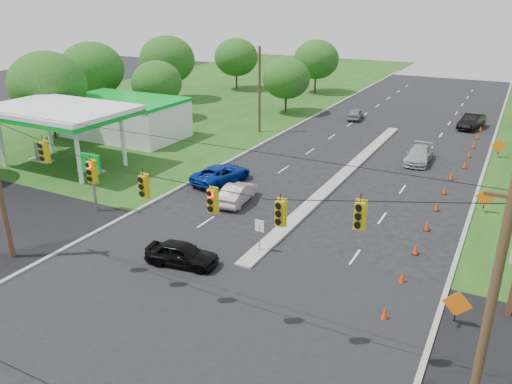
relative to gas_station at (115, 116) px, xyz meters
The scene contains 39 objects.
ground 31.23m from the gas_station, 40.57° to the right, with size 160.00×160.00×0.00m, color black.
grass_left 6.87m from the gas_station, behind, with size 40.00×160.00×0.06m, color #1E4714.
cross_street 31.23m from the gas_station, 40.57° to the right, with size 160.00×14.00×0.02m, color black.
curb_left 16.89m from the gas_station, 35.78° to the left, with size 0.25×110.00×0.16m, color gray.
curb_right 35.22m from the gas_station, 16.13° to the left, with size 0.25×110.00×0.16m, color gray.
median 23.79m from the gas_station, ahead, with size 1.00×34.00×0.18m, color gray.
median_sign 27.62m from the gas_station, 31.07° to the right, with size 0.55×0.06×2.05m.
signal_span 31.83m from the gas_station, 42.00° to the right, with size 25.60×0.32×9.00m.
utility_pole_far_left 14.93m from the gas_station, 41.21° to the left, with size 0.28×0.28×9.00m, color #422D1C.
gas_station is the anchor object (origin of this frame).
cone_0 36.05m from the gas_station, 28.63° to the right, with size 0.32×0.32×0.70m, color red.
cone_1 34.52m from the gas_station, 23.51° to the right, with size 0.32×0.32×0.70m, color red.
cone_2 33.28m from the gas_station, 17.97° to the right, with size 0.32×0.32×0.70m, color red.
cone_3 32.37m from the gas_station, 12.05° to the right, with size 0.32×0.32×0.70m, color red.
cone_4 31.83m from the gas_station, ahead, with size 0.32×0.32×0.70m, color red.
cone_5 31.67m from the gas_station, ahead, with size 0.32×0.32×0.70m, color red.
cone_6 31.89m from the gas_station, ahead, with size 0.32×0.32×0.70m, color red.
cone_7 33.07m from the gas_station, 12.71° to the left, with size 0.32×0.32×0.70m, color red.
cone_8 34.01m from the gas_station, 18.48° to the left, with size 0.32×0.32×0.70m, color red.
cone_9 35.27m from the gas_station, 23.89° to the left, with size 0.32×0.32×0.70m, color red.
cone_10 36.83m from the gas_station, 28.89° to the left, with size 0.32×0.32×0.70m, color red.
cone_11 38.64m from the gas_station, 33.44° to the left, with size 0.32×0.32×0.70m, color red.
cone_12 40.67m from the gas_station, 37.57° to the left, with size 0.32×0.32×0.70m, color red.
work_sign_0 38.11m from the gas_station, 25.25° to the right, with size 1.27×0.58×1.37m.
work_sign_1 34.54m from the gas_station, ahead, with size 1.27×0.58×1.37m.
work_sign_2 36.42m from the gas_station, 18.85° to the left, with size 1.27×0.58×1.37m.
tree_1 7.38m from the gas_station, 160.57° to the right, with size 7.56×7.56×8.82m.
tree_2 10.19m from the gas_station, 103.60° to the left, with size 5.88×5.88×6.86m.
tree_3 21.66m from the gas_station, 112.93° to the left, with size 7.56×7.56×8.82m.
tree_4 32.14m from the gas_station, 97.82° to the left, with size 6.72×6.72×7.84m.
tree_5 22.05m from the gas_station, 63.99° to the left, with size 5.88×5.88×6.86m.
tree_6 35.67m from the gas_station, 77.60° to the left, with size 6.72×6.72×7.84m.
tree_14 13.29m from the gas_station, 143.18° to the left, with size 7.56×7.56×8.82m.
black_sedan 27.06m from the gas_station, 40.32° to the right, with size 1.62×4.02×1.37m, color black.
white_sedan 20.63m from the gas_station, 23.86° to the right, with size 1.48×4.24×1.40m, color #B7A09D.
blue_pickup 16.67m from the gas_station, 19.04° to the right, with size 2.42×5.24×1.46m, color navy.
silver_car_far 29.29m from the gas_station, 14.04° to the left, with size 1.97×4.84×1.40m, color #A1A1A2.
silver_car_oncoming 27.69m from the gas_station, 48.17° to the left, with size 1.52×3.79×1.29m, color slate.
dark_car_receding 38.34m from the gas_station, 35.72° to the left, with size 1.72×4.93×1.62m, color black.
Camera 1 is at (11.66, -16.47, 13.68)m, focal length 35.00 mm.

